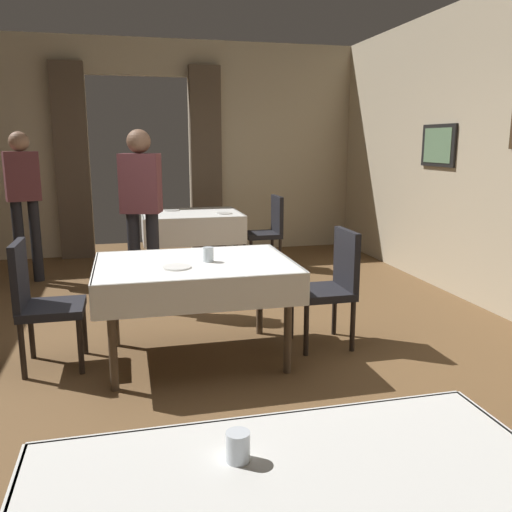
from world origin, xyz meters
TOP-DOWN VIEW (x-y plane):
  - ground at (0.00, 0.00)m, footprint 10.08×10.08m
  - wall_back at (0.00, 4.18)m, footprint 6.40×0.27m
  - dining_table_mid at (0.23, 0.06)m, footprint 1.42×1.05m
  - dining_table_far at (0.54, 2.85)m, footprint 1.20×1.01m
  - chair_mid_right at (1.33, 0.11)m, footprint 0.44×0.44m
  - chair_mid_left at (-0.86, 0.16)m, footprint 0.44×0.44m
  - chair_far_right at (1.53, 2.84)m, footprint 0.44×0.44m
  - glass_near_b at (0.04, -2.46)m, footprint 0.07×0.07m
  - glass_mid_a at (0.33, 0.04)m, footprint 0.08×0.08m
  - plate_mid_b at (0.09, -0.11)m, footprint 0.20×0.20m
  - plate_far_a at (0.92, 2.64)m, footprint 0.19×0.19m
  - plate_far_b at (0.32, 3.10)m, footprint 0.20×0.20m
  - person_waiter_by_doorway at (-1.36, 2.79)m, footprint 0.41×0.31m
  - person_diner_standing_aside at (-0.09, 1.40)m, footprint 0.41×0.31m

SIDE VIEW (x-z plane):
  - ground at x=0.00m, z-range 0.00..0.00m
  - chair_mid_right at x=1.33m, z-range 0.05..0.98m
  - chair_mid_left at x=-0.86m, z-range 0.05..0.98m
  - chair_far_right at x=1.53m, z-range 0.05..0.98m
  - dining_table_far at x=0.54m, z-range 0.27..1.02m
  - dining_table_mid at x=0.23m, z-range 0.29..1.04m
  - plate_mid_b at x=0.09m, z-range 0.75..0.76m
  - plate_far_a at x=0.92m, z-range 0.75..0.76m
  - plate_far_b at x=0.32m, z-range 0.75..0.76m
  - glass_near_b at x=0.04m, z-range 0.75..0.83m
  - glass_mid_a at x=0.33m, z-range 0.75..0.86m
  - person_waiter_by_doorway at x=-1.36m, z-range 0.16..1.88m
  - person_diner_standing_aside at x=-0.09m, z-range 0.16..1.88m
  - wall_back at x=0.00m, z-range 0.02..3.02m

